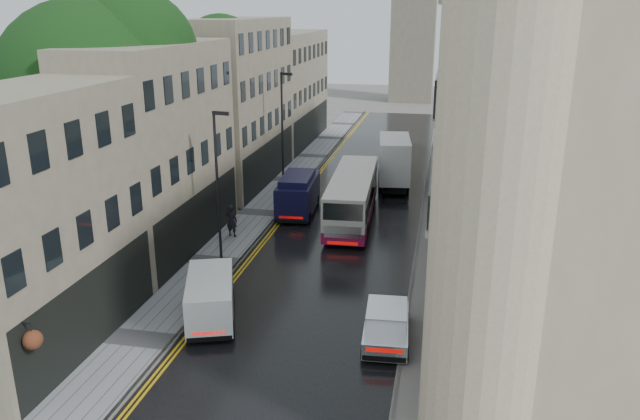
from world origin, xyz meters
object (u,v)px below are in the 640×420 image
at_px(tree_near, 93,125).
at_px(silver_hatchback, 364,340).
at_px(lamp_post_near, 218,189).
at_px(white_van, 187,317).
at_px(lamp_post_far, 282,133).
at_px(white_lorry, 380,166).
at_px(cream_bus, 328,211).
at_px(pedestrian, 232,220).
at_px(tree_far, 195,103).
at_px(navy_van, 278,201).

height_order(tree_near, silver_hatchback, tree_near).
bearing_deg(tree_near, lamp_post_near, -5.75).
relative_size(white_van, lamp_post_far, 0.52).
height_order(silver_hatchback, lamp_post_near, lamp_post_near).
bearing_deg(white_lorry, cream_bus, -108.24).
xyz_separation_m(pedestrian, lamp_post_near, (0.65, -3.64, 2.98)).
bearing_deg(silver_hatchback, white_van, 176.90).
bearing_deg(silver_hatchback, cream_bus, 102.97).
bearing_deg(lamp_post_far, silver_hatchback, -45.63).
relative_size(cream_bus, white_van, 2.43).
bearing_deg(white_van, tree_far, 91.69).
bearing_deg(tree_far, cream_bus, -36.46).
xyz_separation_m(cream_bus, white_lorry, (2.01, 9.59, 0.44)).
height_order(tree_near, lamp_post_far, tree_near).
bearing_deg(silver_hatchback, lamp_post_near, 134.26).
height_order(cream_bus, navy_van, cream_bus).
distance_m(lamp_post_near, lamp_post_far, 13.49).
bearing_deg(white_lorry, silver_hatchback, -91.71).
relative_size(navy_van, lamp_post_near, 0.68).
bearing_deg(pedestrian, navy_van, -104.72).
bearing_deg(white_van, lamp_post_near, 81.49).
distance_m(tree_far, cream_bus, 15.01).
bearing_deg(white_lorry, tree_far, 178.38).
relative_size(navy_van, lamp_post_far, 0.63).
bearing_deg(tree_near, silver_hatchback, -28.60).
bearing_deg(cream_bus, lamp_post_near, -135.13).
distance_m(white_van, pedestrian, 11.71).
bearing_deg(cream_bus, white_van, -107.02).
relative_size(silver_hatchback, navy_van, 0.74).
xyz_separation_m(tree_far, navy_van, (7.90, -6.72, -4.85)).
relative_size(cream_bus, pedestrian, 5.59).
bearing_deg(lamp_post_far, cream_bus, -37.30).
height_order(white_lorry, white_van, white_lorry).
height_order(silver_hatchback, navy_van, navy_van).
xyz_separation_m(tree_near, white_van, (8.46, -8.58, -5.93)).
xyz_separation_m(cream_bus, lamp_post_near, (-4.75, -5.24, 2.57)).
height_order(pedestrian, lamp_post_far, lamp_post_far).
bearing_deg(tree_near, white_lorry, 45.77).
height_order(navy_van, pedestrian, navy_van).
distance_m(tree_near, silver_hatchback, 18.84).
height_order(white_van, pedestrian, pedestrian).
xyz_separation_m(tree_far, pedestrian, (6.05, -10.07, -5.15)).
bearing_deg(tree_far, navy_van, -40.37).
relative_size(navy_van, pedestrian, 2.79).
bearing_deg(tree_far, lamp_post_far, -1.92).
height_order(tree_far, pedestrian, tree_far).
relative_size(tree_far, pedestrian, 6.49).
distance_m(white_lorry, lamp_post_far, 7.43).
bearing_deg(white_lorry, lamp_post_far, -175.34).
relative_size(tree_near, silver_hatchback, 3.52).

